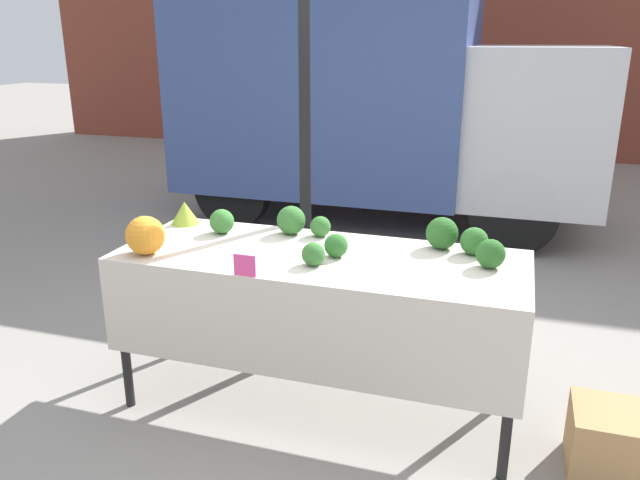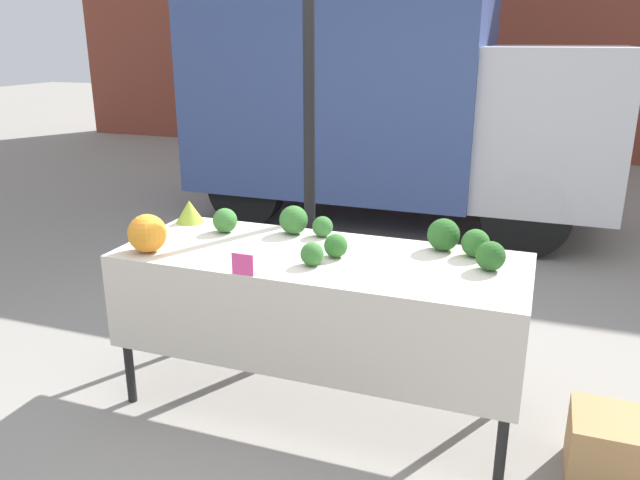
{
  "view_description": "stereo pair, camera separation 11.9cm",
  "coord_description": "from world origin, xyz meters",
  "px_view_note": "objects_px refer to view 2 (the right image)",
  "views": [
    {
      "loc": [
        0.93,
        -2.91,
        1.96
      ],
      "look_at": [
        0.0,
        0.0,
        0.96
      ],
      "focal_mm": 35.0,
      "sensor_mm": 36.0,
      "label": 1
    },
    {
      "loc": [
        1.04,
        -2.87,
        1.96
      ],
      "look_at": [
        0.0,
        0.0,
        0.96
      ],
      "focal_mm": 35.0,
      "sensor_mm": 36.0,
      "label": 2
    }
  ],
  "objects_px": {
    "orange_cauliflower": "(147,233)",
    "price_sign": "(243,264)",
    "produce_crate": "(619,451)",
    "parked_truck": "(386,100)"
  },
  "relations": [
    {
      "from": "orange_cauliflower",
      "to": "price_sign",
      "type": "height_order",
      "value": "orange_cauliflower"
    },
    {
      "from": "price_sign",
      "to": "produce_crate",
      "type": "bearing_deg",
      "value": 7.96
    },
    {
      "from": "produce_crate",
      "to": "orange_cauliflower",
      "type": "bearing_deg",
      "value": -177.27
    },
    {
      "from": "parked_truck",
      "to": "produce_crate",
      "type": "xyz_separation_m",
      "value": [
        2.11,
        -3.86,
        -1.15
      ]
    },
    {
      "from": "parked_truck",
      "to": "orange_cauliflower",
      "type": "bearing_deg",
      "value": -93.72
    },
    {
      "from": "parked_truck",
      "to": "produce_crate",
      "type": "distance_m",
      "value": 4.55
    },
    {
      "from": "parked_truck",
      "to": "orange_cauliflower",
      "type": "distance_m",
      "value": 4.0
    },
    {
      "from": "parked_truck",
      "to": "orange_cauliflower",
      "type": "xyz_separation_m",
      "value": [
        -0.26,
        -3.98,
        -0.33
      ]
    },
    {
      "from": "price_sign",
      "to": "parked_truck",
      "type": "bearing_deg",
      "value": 94.99
    },
    {
      "from": "parked_truck",
      "to": "produce_crate",
      "type": "bearing_deg",
      "value": -61.36
    }
  ]
}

